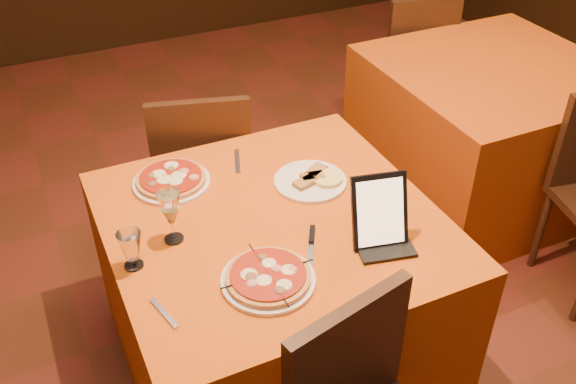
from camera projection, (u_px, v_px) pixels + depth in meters
name	position (u px, v px, depth m)	size (l,w,h in m)	color
floor	(295.00, 369.00, 2.60)	(6.00, 7.00, 0.01)	#5E2D19
main_table	(274.00, 297.00, 2.40)	(1.10, 1.10, 0.75)	#CB540D
side_table	(486.00, 132.00, 3.37)	(1.10, 1.10, 0.75)	#AD430B
chair_main_far	(203.00, 170.00, 2.95)	(0.41, 0.41, 0.91)	black
chair_side_far	(405.00, 61.00, 3.90)	(0.36, 0.36, 0.91)	#30210F
pizza_near	(268.00, 278.00, 1.92)	(0.29, 0.29, 0.03)	white
pizza_far	(171.00, 181.00, 2.34)	(0.28, 0.28, 0.03)	white
cutlet_dish	(310.00, 180.00, 2.34)	(0.27, 0.27, 0.03)	white
wine_glass	(171.00, 217.00, 2.04)	(0.08, 0.08, 0.19)	#CBC473
water_glass	(131.00, 250.00, 1.95)	(0.07, 0.07, 0.13)	white
tablet	(380.00, 211.00, 2.02)	(0.18, 0.02, 0.24)	black
knife	(311.00, 253.00, 2.04)	(0.25, 0.02, 0.01)	silver
fork_near	(164.00, 313.00, 1.83)	(0.14, 0.02, 0.01)	silver
fork_far	(237.00, 161.00, 2.46)	(0.17, 0.02, 0.01)	#ADAEB4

